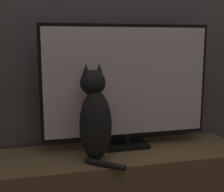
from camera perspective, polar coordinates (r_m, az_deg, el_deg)
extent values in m
cube|color=brown|center=(1.81, 1.00, -16.25)|extent=(1.41, 0.42, 0.40)
cube|color=black|center=(1.81, 2.64, -8.95)|extent=(0.24, 0.15, 0.02)
cylinder|color=black|center=(1.79, 2.65, -7.74)|extent=(0.04, 0.04, 0.06)
cube|color=black|center=(1.73, 2.66, 2.64)|extent=(0.95, 0.02, 0.63)
cube|color=silver|center=(1.72, 2.80, 2.58)|extent=(0.91, 0.01, 0.59)
ellipsoid|color=black|center=(1.57, -3.02, -5.44)|extent=(0.19, 0.18, 0.36)
ellipsoid|color=olive|center=(1.62, -3.80, -5.59)|extent=(0.10, 0.07, 0.20)
sphere|color=black|center=(1.55, -3.53, 2.48)|extent=(0.15, 0.15, 0.13)
cone|color=black|center=(1.53, -4.78, 5.02)|extent=(0.04, 0.04, 0.04)
cone|color=black|center=(1.56, -2.36, 5.14)|extent=(0.04, 0.04, 0.04)
cylinder|color=black|center=(1.53, -1.26, -12.34)|extent=(0.18, 0.17, 0.03)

